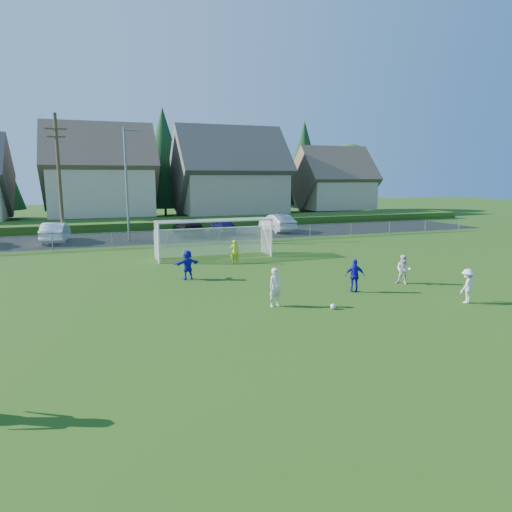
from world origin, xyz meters
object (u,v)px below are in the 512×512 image
Objects in this scene: player_white_a at (275,287)px; player_blue_b at (188,265)px; car_d at (189,227)px; goalkeeper at (235,252)px; soccer_ball at (333,306)px; soccer_goal at (213,232)px; player_blue_a at (355,276)px; car_b at (56,232)px; player_white_c at (467,286)px; car_f at (277,223)px; car_e at (223,226)px; player_white_b at (403,269)px.

player_blue_b is at bearing 100.09° from player_white_a.
goalkeeper is at bearing 91.59° from car_d.
soccer_goal is at bearing 96.19° from soccer_ball.
player_blue_a is 0.31× the size of car_b.
soccer_goal reaches higher than player_white_c.
car_e is at bearing -4.41° from car_f.
player_blue_a is 25.83m from car_b.
soccer_goal reaches higher than player_blue_b.
player_blue_b is 0.28× the size of car_d.
player_white_c is 15.87m from soccer_goal.
soccer_goal is (-1.42, 13.08, 1.52)m from soccer_ball.
goalkeeper reaches higher than soccer_ball.
player_blue_a is at bearing 1.22° from player_white_a.
soccer_ball is at bearing 107.31° from player_blue_b.
player_white_a is 8.01m from player_white_c.
player_white_a is 0.39× the size of car_e.
player_white_a is (-2.00, 1.16, 0.68)m from soccer_ball.
player_white_c is 13.03m from player_blue_b.
car_b is at bearing -37.03° from player_blue_a.
player_blue_b is (-9.69, 4.64, 0.03)m from player_white_b.
car_f is 14.60m from soccer_goal.
car_e is (13.98, 0.61, -0.10)m from car_b.
player_white_a reaches higher than player_white_c.
car_d is at bearing 156.33° from player_white_b.
player_white_a is at bearing 103.84° from goalkeeper.
goalkeeper is (1.22, 9.37, -0.07)m from player_white_a.
player_blue_a is 8.39m from player_blue_b.
car_b reaches higher than car_e.
player_white_b is at bearing 95.90° from car_e.
player_blue_b is 20.99m from car_f.
soccer_ball is 0.04× the size of car_d.
player_white_b is 22.43m from car_d.
player_white_b is at bearing 25.94° from soccer_ball.
player_white_a reaches higher than player_blue_b.
player_blue_a is 0.31× the size of car_f.
car_e is at bearing 68.29° from player_white_a.
soccer_goal is (-0.64, 2.55, 0.91)m from goalkeeper.
player_white_a is 0.32× the size of car_f.
car_b is 10.76m from car_d.
soccer_ball is at bearing 69.61° from car_f.
car_e is at bearing -172.08° from car_d.
goalkeeper is 0.19× the size of soccer_goal.
player_white_c is (0.33, -3.69, -0.00)m from player_white_b.
car_f is (7.79, 24.38, 0.71)m from soccer_ball.
soccer_goal reaches higher than car_e.
player_white_b and goalkeeper have the same top height.
player_white_a is at bearing -92.80° from soccer_goal.
car_b reaches higher than player_blue_b.
car_e is at bearing -105.26° from player_white_c.
goalkeeper is (-0.78, 10.53, 0.61)m from soccer_ball.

